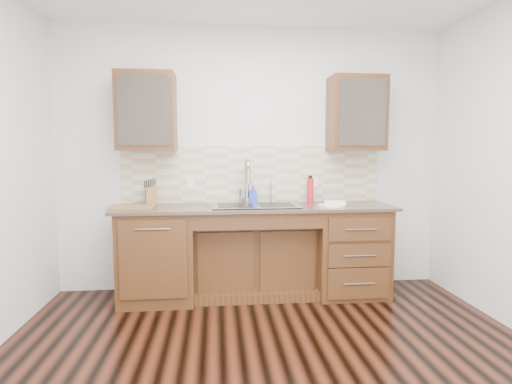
{
  "coord_description": "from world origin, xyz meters",
  "views": [
    {
      "loc": [
        -0.38,
        -2.44,
        1.44
      ],
      "look_at": [
        0.0,
        1.4,
        1.05
      ],
      "focal_mm": 28.0,
      "sensor_mm": 36.0,
      "label": 1
    }
  ],
  "objects": [
    {
      "name": "knife_block",
      "position": [
        -1.04,
        1.61,
        1.0
      ],
      "size": [
        0.14,
        0.18,
        0.18
      ],
      "primitive_type": "cube",
      "rotation": [
        0.0,
        0.0,
        0.25
      ],
      "color": "#9F6626",
      "rests_on": "countertop"
    },
    {
      "name": "cup_right_b",
      "position": [
        1.17,
        1.58,
        1.78
      ],
      "size": [
        0.12,
        0.12,
        0.1
      ],
      "primitive_type": "imported",
      "rotation": [
        0.0,
        0.0,
        -0.1
      ],
      "color": "white",
      "rests_on": "upper_cabinet_right"
    },
    {
      "name": "faucet",
      "position": [
        -0.07,
        1.64,
        1.11
      ],
      "size": [
        0.04,
        0.04,
        0.4
      ],
      "primitive_type": "cylinder",
      "color": "#999993",
      "rests_on": "countertop"
    },
    {
      "name": "filter_tap",
      "position": [
        0.18,
        1.65,
        1.03
      ],
      "size": [
        0.02,
        0.02,
        0.24
      ],
      "primitive_type": "cylinder",
      "color": "#999993",
      "rests_on": "countertop"
    },
    {
      "name": "cup_left_a",
      "position": [
        -1.16,
        1.58,
        1.78
      ],
      "size": [
        0.18,
        0.18,
        0.11
      ],
      "primitive_type": "imported",
      "rotation": [
        0.0,
        0.0,
        0.38
      ],
      "color": "white",
      "rests_on": "upper_cabinet_left"
    },
    {
      "name": "upper_cabinet_left",
      "position": [
        -1.05,
        1.58,
        1.83
      ],
      "size": [
        0.55,
        0.34,
        0.75
      ],
      "primitive_type": "cube",
      "color": "#593014",
      "rests_on": "wall_back"
    },
    {
      "name": "soap_bottle",
      "position": [
        -0.01,
        1.64,
        1.0
      ],
      "size": [
        0.09,
        0.09,
        0.18
      ],
      "primitive_type": "imported",
      "rotation": [
        0.0,
        0.0,
        -0.08
      ],
      "color": "blue",
      "rests_on": "countertop"
    },
    {
      "name": "sink",
      "position": [
        0.0,
        1.41,
        0.83
      ],
      "size": [
        0.84,
        0.46,
        0.19
      ],
      "primitive_type": "cube",
      "color": "#9E9EA5",
      "rests_on": "countertop"
    },
    {
      "name": "cup_left_b",
      "position": [
        -0.89,
        1.58,
        1.77
      ],
      "size": [
        0.12,
        0.12,
        0.09
      ],
      "primitive_type": "imported",
      "rotation": [
        0.0,
        0.0,
        0.18
      ],
      "color": "white",
      "rests_on": "upper_cabinet_left"
    },
    {
      "name": "cutting_board",
      "position": [
        -1.18,
        1.39,
        0.92
      ],
      "size": [
        0.42,
        0.31,
        0.02
      ],
      "primitive_type": "cube",
      "rotation": [
        0.0,
        0.0,
        0.04
      ],
      "color": "brown",
      "rests_on": "countertop"
    },
    {
      "name": "water_bottle",
      "position": [
        0.58,
        1.58,
        1.04
      ],
      "size": [
        0.07,
        0.07,
        0.26
      ],
      "primitive_type": "cylinder",
      "rotation": [
        0.0,
        0.0,
        -0.07
      ],
      "color": "red",
      "rests_on": "countertop"
    },
    {
      "name": "wall_front",
      "position": [
        0.0,
        -1.8,
        1.35
      ],
      "size": [
        4.0,
        0.1,
        2.7
      ],
      "primitive_type": "cube",
      "color": "silver",
      "rests_on": "ground"
    },
    {
      "name": "base_cabinet_left",
      "position": [
        -0.95,
        1.44,
        0.44
      ],
      "size": [
        0.7,
        0.62,
        0.88
      ],
      "primitive_type": "cube",
      "color": "#593014",
      "rests_on": "ground"
    },
    {
      "name": "base_cabinet_center",
      "position": [
        0.0,
        1.53,
        0.35
      ],
      "size": [
        1.2,
        0.44,
        0.7
      ],
      "primitive_type": "cube",
      "color": "#593014",
      "rests_on": "ground"
    },
    {
      "name": "upper_cabinet_right",
      "position": [
        1.05,
        1.58,
        1.83
      ],
      "size": [
        0.55,
        0.34,
        0.75
      ],
      "primitive_type": "cube",
      "color": "#593014",
      "rests_on": "wall_back"
    },
    {
      "name": "plate",
      "position": [
        0.73,
        1.33,
        0.92
      ],
      "size": [
        0.33,
        0.33,
        0.01
      ],
      "primitive_type": "cylinder",
      "rotation": [
        0.0,
        0.0,
        -0.27
      ],
      "color": "white",
      "rests_on": "countertop"
    },
    {
      "name": "ground",
      "position": [
        0.0,
        0.0,
        -0.05
      ],
      "size": [
        4.0,
        3.5,
        0.1
      ],
      "primitive_type": "cube",
      "color": "#3C180D"
    },
    {
      "name": "wall_back",
      "position": [
        0.0,
        1.8,
        1.35
      ],
      "size": [
        4.0,
        0.1,
        2.7
      ],
      "primitive_type": "cube",
      "color": "silver",
      "rests_on": "ground"
    },
    {
      "name": "dish_towel",
      "position": [
        0.78,
        1.37,
        0.94
      ],
      "size": [
        0.23,
        0.18,
        0.03
      ],
      "primitive_type": "cube",
      "rotation": [
        0.0,
        0.0,
        -0.18
      ],
      "color": "white",
      "rests_on": "plate"
    },
    {
      "name": "base_cabinet_right",
      "position": [
        0.95,
        1.44,
        0.44
      ],
      "size": [
        0.7,
        0.62,
        0.88
      ],
      "primitive_type": "cube",
      "color": "#593014",
      "rests_on": "ground"
    },
    {
      "name": "countertop",
      "position": [
        0.0,
        1.43,
        0.9
      ],
      "size": [
        2.7,
        0.65,
        0.03
      ],
      "primitive_type": "cube",
      "color": "#84705B",
      "rests_on": "base_cabinet_left"
    },
    {
      "name": "backsplash",
      "position": [
        0.0,
        1.74,
        1.21
      ],
      "size": [
        2.7,
        0.02,
        0.59
      ],
      "primitive_type": "cube",
      "color": "beige",
      "rests_on": "wall_back"
    },
    {
      "name": "cup_right_a",
      "position": [
        0.9,
        1.58,
        1.77
      ],
      "size": [
        0.13,
        0.13,
        0.09
      ],
      "primitive_type": "imported",
      "rotation": [
        0.0,
        0.0,
        0.15
      ],
      "color": "white",
      "rests_on": "upper_cabinet_right"
    },
    {
      "name": "outlet_right",
      "position": [
        0.65,
        1.73,
        1.12
      ],
      "size": [
        0.08,
        0.01,
        0.12
      ],
      "primitive_type": "cube",
      "color": "white",
      "rests_on": "backsplash"
    },
    {
      "name": "outlet_left",
      "position": [
        -0.65,
        1.73,
        1.12
      ],
      "size": [
        0.08,
        0.01,
        0.12
      ],
      "primitive_type": "cube",
      "color": "white",
      "rests_on": "backsplash"
    }
  ]
}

